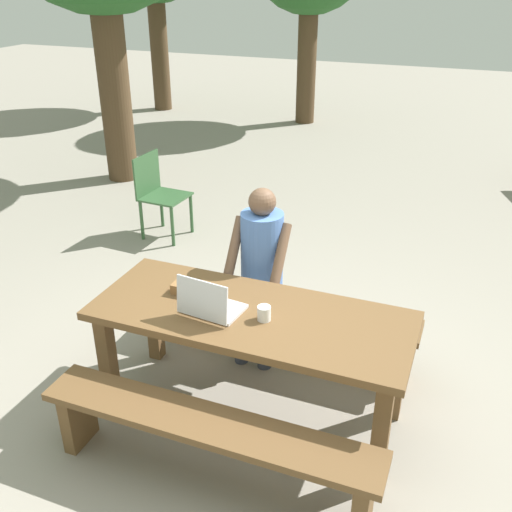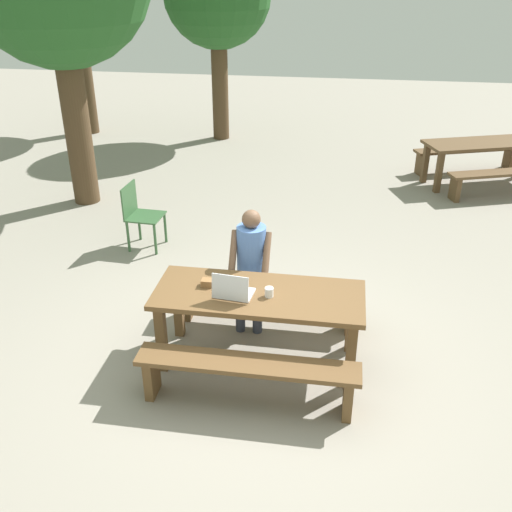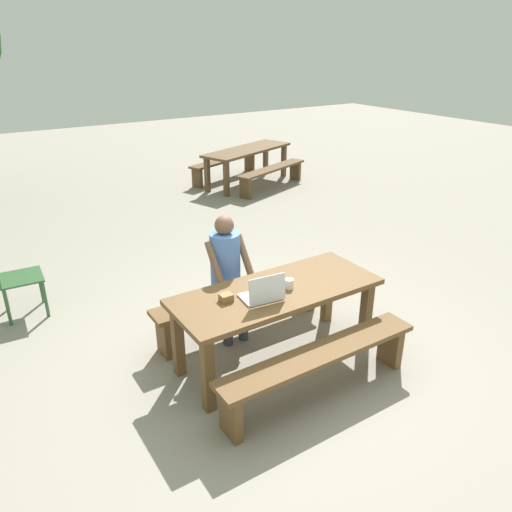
# 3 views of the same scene
# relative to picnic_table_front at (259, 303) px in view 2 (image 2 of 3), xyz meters

# --- Properties ---
(ground_plane) EXTENTS (30.00, 30.00, 0.00)m
(ground_plane) POSITION_rel_picnic_table_front_xyz_m (0.00, 0.00, -0.65)
(ground_plane) COLOR gray
(picnic_table_front) EXTENTS (1.95, 0.78, 0.76)m
(picnic_table_front) POSITION_rel_picnic_table_front_xyz_m (0.00, 0.00, 0.00)
(picnic_table_front) COLOR brown
(picnic_table_front) RESTS_ON ground
(bench_near) EXTENTS (1.93, 0.30, 0.45)m
(bench_near) POSITION_rel_picnic_table_front_xyz_m (0.00, -0.64, -0.30)
(bench_near) COLOR brown
(bench_near) RESTS_ON ground
(bench_far) EXTENTS (1.93, 0.30, 0.45)m
(bench_far) POSITION_rel_picnic_table_front_xyz_m (0.00, 0.64, -0.30)
(bench_far) COLOR brown
(bench_far) RESTS_ON ground
(laptop) EXTENTS (0.37, 0.31, 0.26)m
(laptop) POSITION_rel_picnic_table_front_xyz_m (-0.22, -0.11, 0.18)
(laptop) COLOR silver
(laptop) RESTS_ON picnic_table_front
(small_pouch) EXTENTS (0.11, 0.09, 0.07)m
(small_pouch) POSITION_rel_picnic_table_front_xyz_m (-0.50, 0.05, 0.15)
(small_pouch) COLOR olive
(small_pouch) RESTS_ON picnic_table_front
(coffee_mug) EXTENTS (0.08, 0.08, 0.09)m
(coffee_mug) POSITION_rel_picnic_table_front_xyz_m (0.10, -0.05, 0.16)
(coffee_mug) COLOR white
(coffee_mug) RESTS_ON picnic_table_front
(person_seated) EXTENTS (0.41, 0.41, 1.31)m
(person_seated) POSITION_rel_picnic_table_front_xyz_m (-0.17, 0.61, 0.11)
(person_seated) COLOR #333847
(person_seated) RESTS_ON ground
(plastic_chair) EXTENTS (0.47, 0.47, 0.88)m
(plastic_chair) POSITION_rel_picnic_table_front_xyz_m (-1.94, 2.22, -0.17)
(plastic_chair) COLOR #335933
(plastic_chair) RESTS_ON ground
(picnic_table_mid) EXTENTS (2.28, 1.40, 0.74)m
(picnic_table_mid) POSITION_rel_picnic_table_front_xyz_m (3.11, 5.51, -0.01)
(picnic_table_mid) COLOR brown
(picnic_table_mid) RESTS_ON ground
(bench_mid_south) EXTENTS (1.94, 0.94, 0.44)m
(bench_mid_south) POSITION_rel_picnic_table_front_xyz_m (3.32, 4.91, -0.31)
(bench_mid_south) COLOR brown
(bench_mid_south) RESTS_ON ground
(bench_mid_north) EXTENTS (1.94, 0.94, 0.44)m
(bench_mid_north) POSITION_rel_picnic_table_front_xyz_m (2.89, 6.11, -0.31)
(bench_mid_north) COLOR brown
(bench_mid_north) RESTS_ON ground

